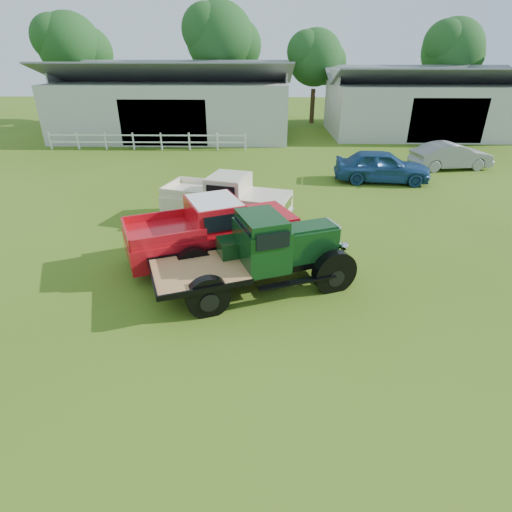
# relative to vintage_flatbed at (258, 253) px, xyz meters

# --- Properties ---
(ground) EXTENTS (120.00, 120.00, 0.00)m
(ground) POSITION_rel_vintage_flatbed_xyz_m (-0.25, -1.26, -1.12)
(ground) COLOR #3F5D12
(shed_left) EXTENTS (18.80, 10.20, 5.60)m
(shed_left) POSITION_rel_vintage_flatbed_xyz_m (-7.25, 24.74, 1.68)
(shed_left) COLOR #A0A194
(shed_left) RESTS_ON ground
(shed_right) EXTENTS (16.80, 9.20, 5.20)m
(shed_right) POSITION_rel_vintage_flatbed_xyz_m (13.75, 25.74, 1.48)
(shed_right) COLOR #A0A194
(shed_right) RESTS_ON ground
(fence_rail) EXTENTS (14.20, 0.16, 1.20)m
(fence_rail) POSITION_rel_vintage_flatbed_xyz_m (-8.25, 18.74, -0.52)
(fence_rail) COLOR white
(fence_rail) RESTS_ON ground
(tree_a) EXTENTS (6.30, 6.30, 10.50)m
(tree_a) POSITION_rel_vintage_flatbed_xyz_m (-18.25, 31.74, 4.13)
(tree_a) COLOR #1F541E
(tree_a) RESTS_ON ground
(tree_b) EXTENTS (6.90, 6.90, 11.50)m
(tree_b) POSITION_rel_vintage_flatbed_xyz_m (-4.25, 32.74, 4.63)
(tree_b) COLOR #1F541E
(tree_b) RESTS_ON ground
(tree_c) EXTENTS (5.40, 5.40, 9.00)m
(tree_c) POSITION_rel_vintage_flatbed_xyz_m (4.75, 31.74, 3.38)
(tree_c) COLOR #1F541E
(tree_c) RESTS_ON ground
(tree_d) EXTENTS (6.00, 6.00, 10.00)m
(tree_d) POSITION_rel_vintage_flatbed_xyz_m (17.75, 32.74, 3.88)
(tree_d) COLOR #1F541E
(tree_d) RESTS_ON ground
(vintage_flatbed) EXTENTS (6.07, 4.10, 2.23)m
(vintage_flatbed) POSITION_rel_vintage_flatbed_xyz_m (0.00, 0.00, 0.00)
(vintage_flatbed) COLOR #0F3715
(vintage_flatbed) RESTS_ON ground
(red_pickup) EXTENTS (6.07, 4.32, 2.07)m
(red_pickup) POSITION_rel_vintage_flatbed_xyz_m (-1.53, 1.84, -0.08)
(red_pickup) COLOR red
(red_pickup) RESTS_ON ground
(white_pickup) EXTENTS (5.55, 3.33, 1.91)m
(white_pickup) POSITION_rel_vintage_flatbed_xyz_m (-1.34, 5.10, -0.16)
(white_pickup) COLOR beige
(white_pickup) RESTS_ON ground
(misc_car_blue) EXTENTS (5.12, 2.49, 1.68)m
(misc_car_blue) POSITION_rel_vintage_flatbed_xyz_m (6.39, 11.09, -0.28)
(misc_car_blue) COLOR navy
(misc_car_blue) RESTS_ON ground
(misc_car_grey) EXTENTS (4.85, 2.37, 1.53)m
(misc_car_grey) POSITION_rel_vintage_flatbed_xyz_m (11.20, 13.92, -0.35)
(misc_car_grey) COLOR gray
(misc_car_grey) RESTS_ON ground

